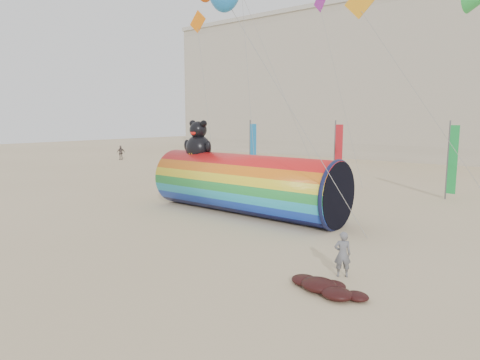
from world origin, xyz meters
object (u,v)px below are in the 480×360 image
Objects in this scene: windsock_assembly at (245,183)px; fabric_bundle at (325,287)px; hotel_building at (368,83)px; kite_handler at (343,254)px.

windsock_assembly reaches higher than fabric_bundle.
windsock_assembly is (10.59, -41.67, -8.55)m from hotel_building.
kite_handler is 0.60× the size of fabric_bundle.
windsock_assembly is at bearing -75.74° from hotel_building.
kite_handler is (8.65, -5.55, -0.97)m from windsock_assembly.
windsock_assembly is 7.30× the size of kite_handler.
hotel_building is 51.88m from kite_handler.
fabric_bundle is at bearing -68.27° from hotel_building.
fabric_bundle is (19.45, -48.79, -10.14)m from hotel_building.
hotel_building is 23.06× the size of fabric_bundle.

